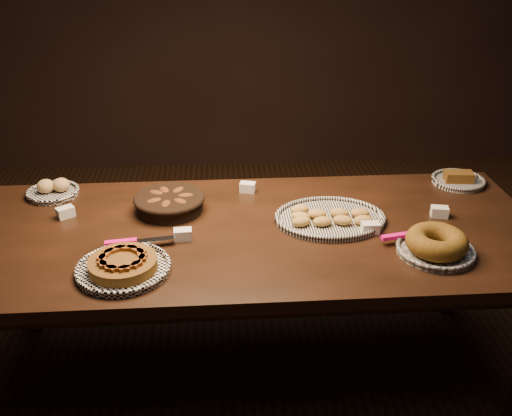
{
  "coord_description": "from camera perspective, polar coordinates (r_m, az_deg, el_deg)",
  "views": [
    {
      "loc": [
        -0.11,
        -2.02,
        1.88
      ],
      "look_at": [
        0.03,
        0.05,
        0.82
      ],
      "focal_mm": 40.0,
      "sensor_mm": 36.0,
      "label": 1
    }
  ],
  "objects": [
    {
      "name": "ground",
      "position": [
        2.76,
        -0.6,
        -15.82
      ],
      "size": [
        5.0,
        5.0,
        0.0
      ],
      "primitive_type": "plane",
      "color": "black",
      "rests_on": "ground"
    },
    {
      "name": "buffet_table",
      "position": [
        2.36,
        -0.68,
        -3.69
      ],
      "size": [
        2.4,
        1.0,
        0.75
      ],
      "color": "black",
      "rests_on": "ground"
    },
    {
      "name": "apple_tart_plate",
      "position": [
        2.1,
        -13.14,
        -5.64
      ],
      "size": [
        0.35,
        0.37,
        0.06
      ],
      "rotation": [
        0.0,
        0.0,
        -0.39
      ],
      "color": "white",
      "rests_on": "buffet_table"
    },
    {
      "name": "madeleine_platter",
      "position": [
        2.39,
        7.34,
        -0.97
      ],
      "size": [
        0.46,
        0.37,
        0.05
      ],
      "rotation": [
        0.0,
        0.0,
        0.43
      ],
      "color": "black",
      "rests_on": "buffet_table"
    },
    {
      "name": "bundt_cake_plate",
      "position": [
        2.24,
        17.55,
        -3.51
      ],
      "size": [
        0.33,
        0.29,
        0.09
      ],
      "rotation": [
        0.0,
        0.0,
        0.18
      ],
      "color": "black",
      "rests_on": "buffet_table"
    },
    {
      "name": "croissant_basket",
      "position": [
        2.47,
        -8.64,
        0.66
      ],
      "size": [
        0.33,
        0.33,
        0.08
      ],
      "rotation": [
        0.0,
        0.0,
        0.2
      ],
      "color": "black",
      "rests_on": "buffet_table"
    },
    {
      "name": "bread_roll_plate",
      "position": [
        2.76,
        -19.63,
        1.71
      ],
      "size": [
        0.24,
        0.24,
        0.07
      ],
      "rotation": [
        0.0,
        0.0,
        -0.37
      ],
      "color": "white",
      "rests_on": "buffet_table"
    },
    {
      "name": "loaf_plate",
      "position": [
        2.88,
        19.57,
        2.69
      ],
      "size": [
        0.25,
        0.25,
        0.06
      ],
      "rotation": [
        0.0,
        0.0,
        -0.11
      ],
      "color": "black",
      "rests_on": "buffet_table"
    },
    {
      "name": "tent_cards",
      "position": [
        2.39,
        0.5,
        -0.59
      ],
      "size": [
        1.66,
        0.48,
        0.04
      ],
      "color": "white",
      "rests_on": "buffet_table"
    }
  ]
}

